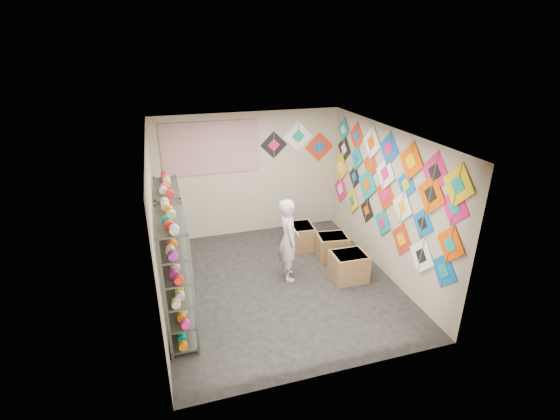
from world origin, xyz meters
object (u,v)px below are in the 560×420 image
object	(u,v)px
shopkeeper	(289,240)
carton_a	(349,266)
shelf_rack_front	(177,278)
carton_b	(332,247)
carton_c	(300,236)
shelf_rack_back	(172,238)

from	to	relation	value
shopkeeper	carton_a	bearing A→B (deg)	-103.66
shelf_rack_front	carton_b	xyz separation A→B (m)	(3.05, 1.43, -0.71)
carton_a	carton_c	size ratio (longest dim) A/B	1.07
shopkeeper	carton_c	world-z (taller)	shopkeeper
shelf_rack_front	shelf_rack_back	world-z (taller)	same
shelf_rack_back	shopkeeper	world-z (taller)	shelf_rack_back
carton_c	shelf_rack_back	bearing A→B (deg)	-159.85
carton_a	carton_b	bearing A→B (deg)	88.93
shelf_rack_back	shopkeeper	distance (m)	2.02
carton_c	shopkeeper	bearing A→B (deg)	-115.62
shelf_rack_back	carton_c	world-z (taller)	shelf_rack_back
shelf_rack_back	shopkeeper	bearing A→B (deg)	-8.53
shopkeeper	carton_b	size ratio (longest dim) A/B	2.58
carton_b	carton_c	bearing A→B (deg)	136.05
shelf_rack_back	carton_b	bearing A→B (deg)	2.38
carton_b	carton_c	distance (m)	0.75
shelf_rack_back	carton_b	xyz separation A→B (m)	(3.05, 0.13, -0.71)
shelf_rack_front	carton_c	xyz separation A→B (m)	(2.59, 2.02, -0.70)
shopkeeper	shelf_rack_front	bearing A→B (deg)	123.57
shopkeeper	carton_c	size ratio (longest dim) A/B	2.64
shelf_rack_front	shopkeeper	size ratio (longest dim) A/B	1.23
carton_a	carton_b	distance (m)	0.81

